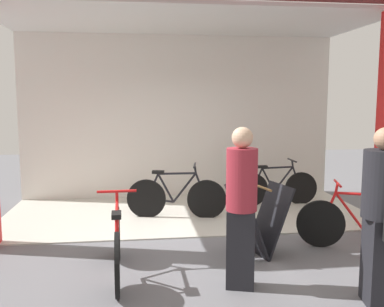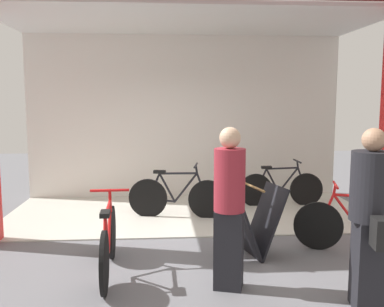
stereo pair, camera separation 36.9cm
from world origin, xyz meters
name	(u,v)px [view 2 (the right image)]	position (x,y,z in m)	size (l,w,h in m)	color
ground_plane	(195,238)	(0.00, 0.00, 0.00)	(20.60, 20.60, 0.00)	slate
shop_facade	(189,90)	(0.00, 1.53, 2.17)	(6.50, 3.06, 4.00)	beige
bicycle_inside_0	(177,197)	(-0.22, 1.08, 0.37)	(1.66, 0.46, 0.92)	black
bicycle_inside_1	(281,188)	(1.75, 1.74, 0.35)	(1.59, 0.43, 0.87)	black
bicycle_parked_0	(358,225)	(2.08, -0.72, 0.36)	(1.58, 0.56, 0.90)	black
bicycle_parked_1	(109,243)	(-1.09, -1.20, 0.37)	(0.46, 1.69, 0.93)	black
sandwich_board_sign	(253,221)	(0.68, -0.74, 0.45)	(0.83, 0.73, 0.91)	black
pedestrian_0	(370,217)	(1.45, -2.21, 0.91)	(0.44, 0.64, 1.73)	black
pedestrian_1	(229,207)	(0.22, -1.65, 0.88)	(0.40, 0.40, 1.71)	black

